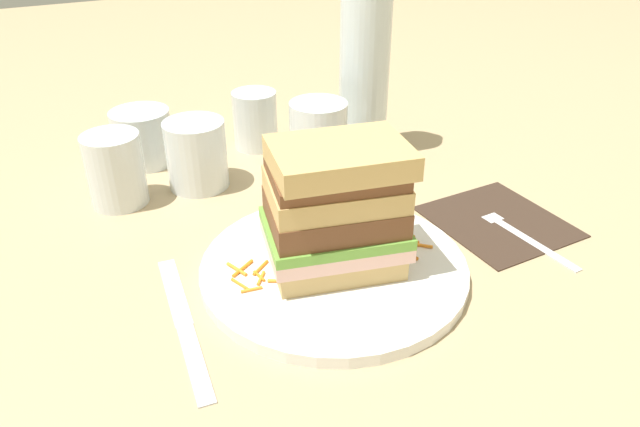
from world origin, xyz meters
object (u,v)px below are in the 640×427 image
object	(u,v)px
sandwich	(335,208)
water_bottle	(365,53)
fork	(513,228)
knife	(185,326)
main_plate	(334,268)
empty_tumbler_3	(197,154)
empty_tumbler_0	(143,137)
empty_tumbler_1	(115,170)
empty_tumbler_2	(255,120)
napkin_dark	(498,221)
juice_glass	(318,146)

from	to	relation	value
sandwich	water_bottle	distance (m)	0.30
fork	knife	world-z (taller)	fork
main_plate	empty_tumbler_3	bearing A→B (deg)	104.83
main_plate	empty_tumbler_0	world-z (taller)	empty_tumbler_0
knife	empty_tumbler_1	world-z (taller)	empty_tumbler_1
sandwich	empty_tumbler_2	xyz separation A→B (m)	(0.04, 0.32, -0.03)
fork	knife	size ratio (longest dim) A/B	0.83
water_bottle	empty_tumbler_2	bearing A→B (deg)	148.66
sandwich	knife	size ratio (longest dim) A/B	0.73
sandwich	fork	distance (m)	0.22
napkin_dark	juice_glass	world-z (taller)	juice_glass
sandwich	napkin_dark	world-z (taller)	sandwich
water_bottle	empty_tumbler_3	size ratio (longest dim) A/B	3.55
fork	empty_tumbler_1	world-z (taller)	empty_tumbler_1
juice_glass	empty_tumbler_2	distance (m)	0.13
fork	juice_glass	size ratio (longest dim) A/B	1.67
water_bottle	main_plate	bearing A→B (deg)	-125.35
sandwich	empty_tumbler_3	bearing A→B (deg)	104.83
water_bottle	empty_tumbler_1	xyz separation A→B (m)	(-0.33, -0.00, -0.09)
main_plate	empty_tumbler_2	distance (m)	0.32
main_plate	empty_tumbler_3	distance (m)	0.25
main_plate	water_bottle	distance (m)	0.32
juice_glass	empty_tumbler_2	world-z (taller)	juice_glass
juice_glass	fork	bearing A→B (deg)	-58.31
main_plate	sandwich	distance (m)	0.07
main_plate	water_bottle	bearing A→B (deg)	54.65
water_bottle	sandwich	bearing A→B (deg)	-125.21
fork	water_bottle	bearing A→B (deg)	98.81
main_plate	empty_tumbler_3	xyz separation A→B (m)	(-0.06, 0.24, 0.04)
sandwich	napkin_dark	xyz separation A→B (m)	(0.21, 0.00, -0.07)
sandwich	empty_tumbler_2	world-z (taller)	sandwich
main_plate	fork	world-z (taller)	main_plate
empty_tumbler_2	empty_tumbler_3	size ratio (longest dim) A/B	0.94
fork	knife	bearing A→B (deg)	178.78
water_bottle	empty_tumbler_1	size ratio (longest dim) A/B	3.49
knife	empty_tumbler_3	bearing A→B (deg)	70.43
knife	main_plate	bearing A→B (deg)	4.62
sandwich	knife	bearing A→B (deg)	-175.74
sandwich	napkin_dark	bearing A→B (deg)	0.85
empty_tumbler_0	knife	bearing A→B (deg)	-97.28
sandwich	water_bottle	bearing A→B (deg)	54.79
empty_tumbler_1	empty_tumbler_2	world-z (taller)	empty_tumbler_1
main_plate	napkin_dark	bearing A→B (deg)	0.59
fork	empty_tumbler_1	bearing A→B (deg)	145.04
napkin_dark	fork	size ratio (longest dim) A/B	0.86
empty_tumbler_1	empty_tumbler_0	bearing A→B (deg)	62.10
empty_tumbler_3	knife	bearing A→B (deg)	-109.57
sandwich	main_plate	bearing A→B (deg)	104.08
knife	empty_tumbler_1	distance (m)	0.26
juice_glass	water_bottle	bearing A→B (deg)	27.62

